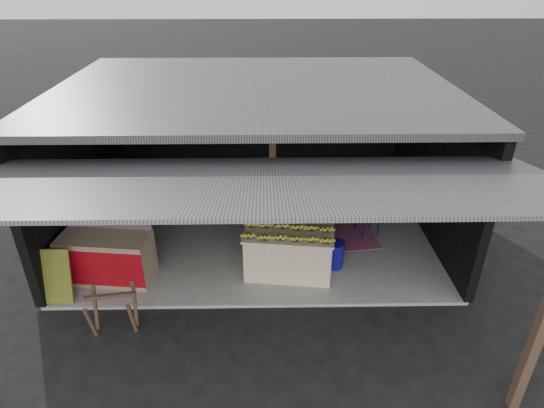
{
  "coord_description": "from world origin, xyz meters",
  "views": [
    {
      "loc": [
        0.16,
        -5.73,
        5.05
      ],
      "look_at": [
        0.29,
        1.54,
        1.1
      ],
      "focal_mm": 30.0,
      "sensor_mm": 36.0,
      "label": 1
    }
  ],
  "objects_px": {
    "white_crate": "(281,224)",
    "neighbor_stall": "(107,255)",
    "plastic_chair": "(367,209)",
    "banana_table": "(289,250)",
    "sawhorse": "(113,308)",
    "water_barrel": "(334,255)"
  },
  "relations": [
    {
      "from": "white_crate",
      "to": "plastic_chair",
      "type": "height_order",
      "value": "white_crate"
    },
    {
      "from": "banana_table",
      "to": "sawhorse",
      "type": "relative_size",
      "value": 2.24
    },
    {
      "from": "sawhorse",
      "to": "plastic_chair",
      "type": "bearing_deg",
      "value": 24.51
    },
    {
      "from": "water_barrel",
      "to": "plastic_chair",
      "type": "xyz_separation_m",
      "value": [
        0.81,
        1.23,
        0.28
      ]
    },
    {
      "from": "neighbor_stall",
      "to": "plastic_chair",
      "type": "xyz_separation_m",
      "value": [
        4.8,
        1.49,
        0.04
      ]
    },
    {
      "from": "banana_table",
      "to": "plastic_chair",
      "type": "relative_size",
      "value": 1.87
    },
    {
      "from": "neighbor_stall",
      "to": "water_barrel",
      "type": "relative_size",
      "value": 3.29
    },
    {
      "from": "neighbor_stall",
      "to": "water_barrel",
      "type": "distance_m",
      "value": 4.01
    },
    {
      "from": "white_crate",
      "to": "water_barrel",
      "type": "distance_m",
      "value": 1.23
    },
    {
      "from": "white_crate",
      "to": "water_barrel",
      "type": "height_order",
      "value": "white_crate"
    },
    {
      "from": "white_crate",
      "to": "neighbor_stall",
      "type": "bearing_deg",
      "value": -167.94
    },
    {
      "from": "banana_table",
      "to": "water_barrel",
      "type": "height_order",
      "value": "banana_table"
    },
    {
      "from": "neighbor_stall",
      "to": "sawhorse",
      "type": "height_order",
      "value": "neighbor_stall"
    },
    {
      "from": "banana_table",
      "to": "white_crate",
      "type": "xyz_separation_m",
      "value": [
        -0.12,
        0.85,
        0.02
      ]
    },
    {
      "from": "banana_table",
      "to": "sawhorse",
      "type": "bearing_deg",
      "value": -144.99
    },
    {
      "from": "water_barrel",
      "to": "plastic_chair",
      "type": "bearing_deg",
      "value": 56.68
    },
    {
      "from": "neighbor_stall",
      "to": "water_barrel",
      "type": "height_order",
      "value": "neighbor_stall"
    },
    {
      "from": "banana_table",
      "to": "white_crate",
      "type": "relative_size",
      "value": 1.83
    },
    {
      "from": "neighbor_stall",
      "to": "plastic_chair",
      "type": "bearing_deg",
      "value": 23.66
    },
    {
      "from": "banana_table",
      "to": "neighbor_stall",
      "type": "bearing_deg",
      "value": -169.95
    },
    {
      "from": "white_crate",
      "to": "neighbor_stall",
      "type": "distance_m",
      "value": 3.2
    },
    {
      "from": "sawhorse",
      "to": "white_crate",
      "type": "bearing_deg",
      "value": 33.49
    }
  ]
}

